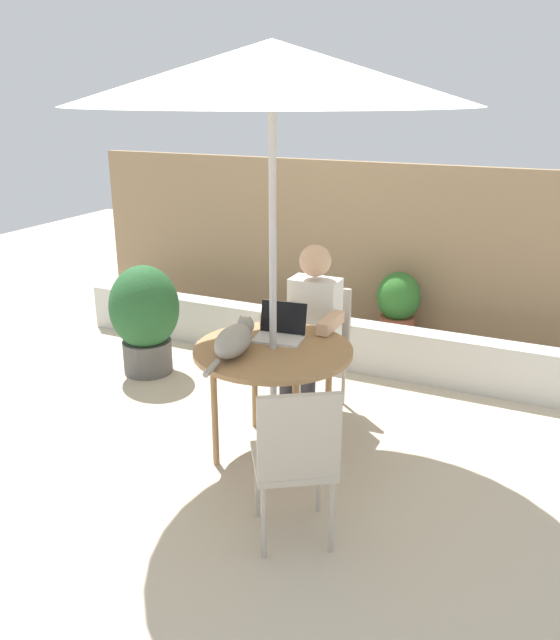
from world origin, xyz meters
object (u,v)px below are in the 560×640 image
object	(u,v)px
patio_umbrella	(272,73)
potted_plant_near_fence	(398,311)
chair_empty	(296,454)
chair_occupied	(319,338)
patio_table	(273,358)
laptop	(281,328)
person_seated	(311,323)
potted_plant_by_chair	(145,315)
cat	(235,340)

from	to	relation	value
patio_umbrella	potted_plant_near_fence	distance (m)	2.71
chair_empty	chair_occupied	bearing A→B (deg)	107.61
patio_table	laptop	world-z (taller)	laptop
patio_table	person_seated	distance (m)	0.61
patio_table	laptop	xyz separation A→B (m)	(-0.04, 0.20, 0.13)
laptop	potted_plant_near_fence	bearing A→B (deg)	79.96
patio_table	potted_plant_near_fence	world-z (taller)	potted_plant_near_fence
laptop	patio_table	bearing A→B (deg)	-79.61
patio_umbrella	potted_plant_by_chair	xyz separation A→B (m)	(-1.51, 0.74, -1.81)
patio_umbrella	cat	xyz separation A→B (m)	(-0.18, -0.16, -1.49)
person_seated	laptop	size ratio (longest dim) A/B	3.75
chair_occupied	potted_plant_by_chair	distance (m)	1.51
person_seated	potted_plant_by_chair	xyz separation A→B (m)	(-1.51, 0.13, -0.20)
potted_plant_near_fence	chair_occupied	bearing A→B (deg)	-103.10
chair_occupied	person_seated	size ratio (longest dim) A/B	0.72
patio_table	potted_plant_near_fence	size ratio (longest dim) A/B	1.29
potted_plant_by_chair	chair_occupied	bearing A→B (deg)	1.13
patio_table	person_seated	xyz separation A→B (m)	(0.00, 0.61, 0.03)
chair_occupied	potted_plant_near_fence	distance (m)	1.20
chair_empty	laptop	distance (m)	1.12
person_seated	laptop	distance (m)	0.42
patio_umbrella	person_seated	bearing A→B (deg)	90.00
laptop	potted_plant_by_chair	distance (m)	1.59
potted_plant_near_fence	patio_umbrella	bearing A→B (deg)	-98.00
laptop	potted_plant_near_fence	distance (m)	1.80
person_seated	chair_occupied	bearing A→B (deg)	90.00
patio_table	chair_occupied	size ratio (longest dim) A/B	1.09
patio_umbrella	patio_table	bearing A→B (deg)	0.00
chair_occupied	potted_plant_by_chair	xyz separation A→B (m)	(-1.51, -0.03, -0.03)
patio_umbrella	potted_plant_near_fence	size ratio (longest dim) A/B	3.24
chair_occupied	chair_empty	world-z (taller)	same
person_seated	laptop	world-z (taller)	person_seated
laptop	potted_plant_near_fence	xyz separation A→B (m)	(0.31, 1.74, -0.37)
chair_occupied	chair_empty	xyz separation A→B (m)	(0.48, -1.53, 0.00)
patio_table	chair_occupied	bearing A→B (deg)	90.00
chair_empty	potted_plant_near_fence	bearing A→B (deg)	94.52
potted_plant_near_fence	person_seated	bearing A→B (deg)	-101.59
laptop	cat	size ratio (longest dim) A/B	0.50
chair_empty	potted_plant_near_fence	distance (m)	2.71
patio_table	patio_umbrella	size ratio (longest dim) A/B	0.40
chair_occupied	person_seated	distance (m)	0.23
patio_umbrella	cat	distance (m)	1.51
chair_empty	potted_plant_by_chair	bearing A→B (deg)	143.04
chair_occupied	laptop	world-z (taller)	laptop
chair_occupied	potted_plant_near_fence	world-z (taller)	chair_occupied
person_seated	potted_plant_near_fence	world-z (taller)	person_seated
patio_table	person_seated	world-z (taller)	person_seated
laptop	patio_umbrella	bearing A→B (deg)	-79.61
person_seated	patio_table	bearing A→B (deg)	-90.00
person_seated	potted_plant_by_chair	bearing A→B (deg)	175.14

